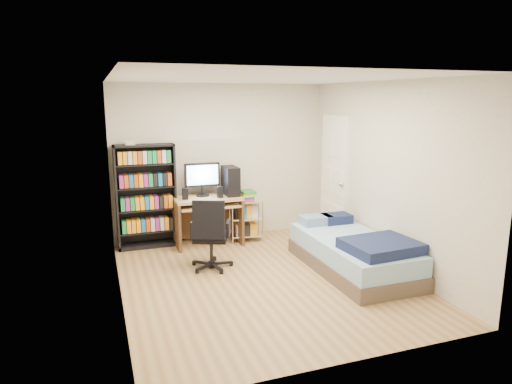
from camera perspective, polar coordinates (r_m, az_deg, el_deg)
name	(u,v)px	position (r m, az deg, el deg)	size (l,w,h in m)	color
room	(264,183)	(5.57, 1.06, 1.10)	(3.58, 4.08, 2.58)	#A58152
media_shelf	(146,195)	(7.15, -13.59, -0.38)	(0.90, 0.30, 1.66)	black
computer_desk	(213,200)	(7.19, -5.37, -1.05)	(1.02, 0.59, 1.29)	tan
office_chair	(211,247)	(6.20, -5.66, -6.82)	(0.76, 0.76, 0.98)	black
wire_cart	(246,208)	(7.34, -1.25, -2.02)	(0.56, 0.44, 0.82)	white
bed	(354,253)	(6.27, 12.11, -7.41)	(1.00, 2.00, 0.57)	brown
door	(334,177)	(7.54, 9.76, 1.81)	(0.12, 0.80, 2.00)	white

